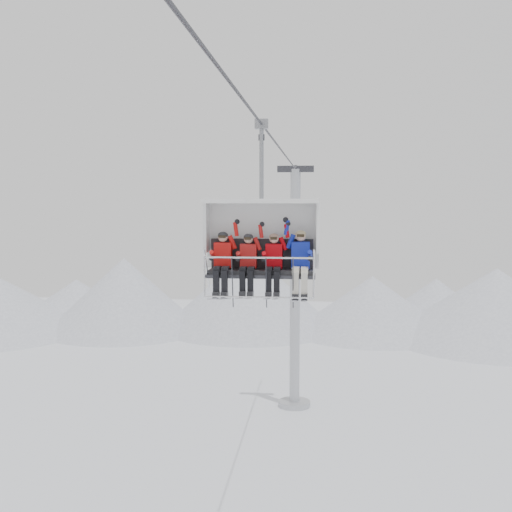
# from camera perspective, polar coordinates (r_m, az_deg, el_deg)

# --- Properties ---
(ridgeline) EXTENTS (72.00, 21.00, 7.00)m
(ridgeline) POSITION_cam_1_polar(r_m,az_deg,el_deg) (56.17, 2.63, -4.01)
(ridgeline) COLOR silver
(ridgeline) RESTS_ON ground
(lift_tower_right) EXTENTS (2.00, 1.80, 13.48)m
(lift_tower_right) POSITION_cam_1_polar(r_m,az_deg,el_deg) (35.86, 3.48, -4.36)
(lift_tower_right) COLOR #A9ABB0
(lift_tower_right) RESTS_ON ground
(haul_cable) EXTENTS (0.06, 50.00, 0.06)m
(haul_cable) POSITION_cam_1_polar(r_m,az_deg,el_deg) (13.54, -0.00, 12.28)
(haul_cable) COLOR #323238
(haul_cable) RESTS_ON lift_tower_left
(chairlift_carrier) EXTENTS (2.64, 1.17, 3.98)m
(chairlift_carrier) POSITION_cam_1_polar(r_m,az_deg,el_deg) (14.84, 0.53, 1.70)
(chairlift_carrier) COLOR black
(chairlift_carrier) RESTS_ON haul_cable
(skier_far_left) EXTENTS (0.40, 1.69, 1.58)m
(skier_far_left) POSITION_cam_1_polar(r_m,az_deg,el_deg) (14.67, -3.00, -0.44)
(skier_far_left) COLOR red
(skier_far_left) RESTS_ON chairlift_carrier
(skier_center_left) EXTENTS (0.38, 1.69, 1.52)m
(skier_center_left) POSITION_cam_1_polar(r_m,az_deg,el_deg) (14.59, -0.72, -0.54)
(skier_center_left) COLOR #AF1615
(skier_center_left) RESTS_ON chairlift_carrier
(skier_center_right) EXTENTS (0.38, 1.69, 1.53)m
(skier_center_right) POSITION_cam_1_polar(r_m,az_deg,el_deg) (14.54, 1.58, -0.55)
(skier_center_right) COLOR #B5030B
(skier_center_right) RESTS_ON chairlift_carrier
(skier_far_right) EXTENTS (0.41, 1.69, 1.64)m
(skier_far_right) POSITION_cam_1_polar(r_m,az_deg,el_deg) (14.52, 3.97, -0.44)
(skier_far_right) COLOR #1325A9
(skier_far_right) RESTS_ON chairlift_carrier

